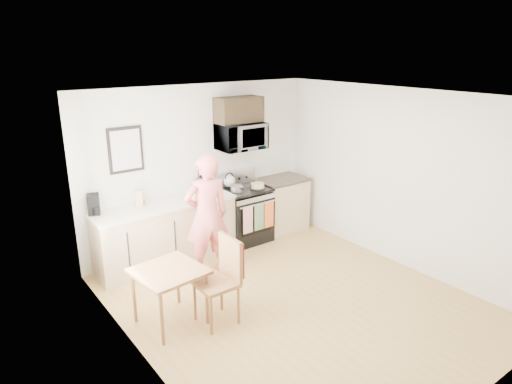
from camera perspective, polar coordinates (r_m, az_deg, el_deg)
floor at (r=6.06m, az=4.78°, el=-13.47°), size 4.60×4.60×0.00m
back_wall at (r=7.30m, az=-6.96°, el=3.06°), size 4.00×0.04×2.60m
front_wall at (r=4.23m, az=26.63°, el=-10.05°), size 4.00×0.04×2.60m
left_wall at (r=4.51m, az=-14.37°, el=-6.87°), size 0.04×4.60×2.60m
right_wall at (r=6.94m, az=17.57°, el=1.58°), size 0.04×4.60×2.60m
ceiling at (r=5.21m, az=5.53°, el=11.78°), size 4.00×4.60×0.04m
window at (r=5.14m, az=-17.69°, el=-1.10°), size 0.06×1.40×1.50m
cabinet_left at (r=6.97m, az=-11.18°, el=-5.26°), size 2.10×0.60×0.90m
countertop_left at (r=6.80m, az=-11.41°, el=-1.61°), size 2.14×0.64×0.04m
cabinet_right at (r=8.09m, az=3.14°, el=-1.64°), size 0.84×0.60×0.90m
countertop_right at (r=7.95m, az=3.19°, el=1.56°), size 0.88×0.64×0.04m
range at (r=7.62m, az=-1.39°, el=-2.98°), size 0.76×0.70×1.16m
microwave at (r=7.34m, az=-1.94°, el=6.96°), size 0.76×0.51×0.42m
upper_cabinet at (r=7.31m, az=-2.18°, el=10.25°), size 0.76×0.35×0.40m
wall_art at (r=6.68m, az=-15.98°, el=5.10°), size 0.50×0.04×0.65m
wall_trivet at (r=7.31m, az=-6.56°, el=3.10°), size 0.20×0.02×0.20m
person at (r=6.41m, az=-6.16°, el=-2.94°), size 0.71×0.53×1.76m
dining_table at (r=5.43m, az=-10.82°, el=-10.29°), size 0.74×0.74×0.69m
chair at (r=5.41m, az=-3.72°, el=-9.38°), size 0.49×0.44×1.04m
knife_block at (r=7.18m, az=-6.89°, el=0.82°), size 0.15×0.18×0.24m
utensil_crock at (r=7.18m, az=-6.29°, el=1.13°), size 0.13×0.13×0.38m
fruit_bowl at (r=6.76m, az=-14.18°, el=-1.42°), size 0.26×0.26×0.09m
milk_carton at (r=6.71m, az=-14.50°, el=-0.79°), size 0.10×0.10×0.25m
coffee_maker at (r=6.60m, az=-19.62°, el=-1.53°), size 0.21×0.26×0.28m
bread_bag at (r=6.80m, az=-7.00°, el=-0.70°), size 0.34×0.19×0.12m
cake at (r=7.43m, az=0.20°, el=0.78°), size 0.26×0.26×0.09m
kettle at (r=7.49m, az=-3.34°, el=1.42°), size 0.19×0.19×0.25m
pot at (r=7.25m, az=-2.38°, el=0.40°), size 0.20×0.33×0.10m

